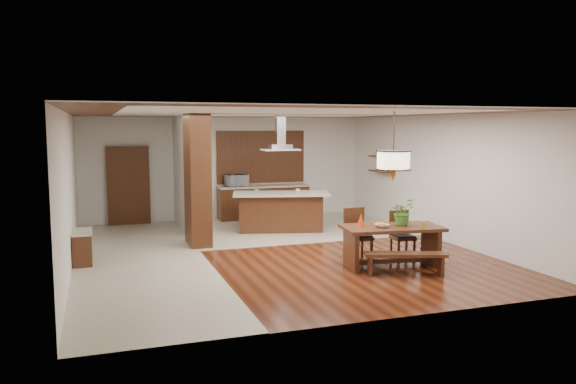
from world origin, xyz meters
name	(u,v)px	position (x,y,z in m)	size (l,w,h in m)	color
room_shell	(274,154)	(0.00, 0.00, 2.06)	(9.00, 9.04, 2.92)	#37150A
tile_hallway	(141,261)	(-2.75, 0.00, 0.01)	(2.50, 9.00, 0.01)	#BCB29D
tile_kitchen	(291,228)	(1.25, 2.50, 0.01)	(5.50, 4.00, 0.01)	#BCB29D
soffit_band	(274,114)	(0.00, 0.00, 2.88)	(8.00, 9.00, 0.02)	#371B0D
partition_pier	(197,180)	(-1.40, 1.20, 1.45)	(0.45, 1.00, 2.90)	#321A0D
partition_stub	(183,173)	(-1.40, 3.30, 1.45)	(0.18, 2.40, 2.90)	silver
hallway_console	(82,247)	(-3.81, 0.20, 0.32)	(0.37, 0.88, 0.63)	#321A0D
hallway_doorway	(128,186)	(-2.70, 4.40, 1.05)	(1.10, 0.20, 2.10)	#321A0D
rear_counter	(263,202)	(1.00, 4.20, 0.48)	(2.60, 0.62, 0.95)	#321A0D
kitchen_window	(261,157)	(1.00, 4.46, 1.75)	(2.60, 0.08, 1.50)	#95552C
shelf_lower	(380,171)	(3.87, 2.60, 1.40)	(0.26, 0.90, 0.04)	#321A0D
shelf_upper	(380,157)	(3.87, 2.60, 1.80)	(0.26, 0.90, 0.04)	#321A0D
dining_table	(392,237)	(1.70, -1.93, 0.56)	(1.95, 1.16, 0.77)	#321A0D
dining_bench	(405,264)	(1.61, -2.58, 0.20)	(1.44, 0.31, 0.40)	#321A0D
dining_chair_left	(359,235)	(1.32, -1.31, 0.51)	(0.45, 0.45, 1.02)	#321A0D
dining_chair_right	(403,235)	(2.23, -1.43, 0.47)	(0.42, 0.42, 0.94)	#321A0D
pendant_lantern	(394,147)	(1.70, -1.93, 2.25)	(0.64, 0.64, 1.31)	#FDF4C1
foliage_plant	(402,212)	(1.92, -1.89, 1.02)	(0.46, 0.40, 0.51)	#3B7B29
fruit_bowl	(382,226)	(1.45, -1.97, 0.80)	(0.25, 0.25, 0.06)	beige
napkin_cone	(361,220)	(1.15, -1.73, 0.89)	(0.15, 0.15, 0.24)	red
gold_ornament	(424,224)	(2.25, -2.14, 0.81)	(0.07, 0.07, 0.10)	gold
kitchen_island	(280,211)	(0.84, 2.16, 0.50)	(2.56, 1.60, 0.98)	#321A0D
range_hood	(280,133)	(0.84, 2.16, 2.46)	(0.90, 0.55, 0.87)	silver
island_cup	(298,191)	(1.26, 2.03, 1.02)	(0.11, 0.11, 0.09)	silver
microwave	(236,181)	(0.21, 4.17, 1.12)	(0.60, 0.41, 0.33)	silver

